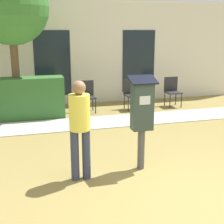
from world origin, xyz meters
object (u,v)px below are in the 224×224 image
object	(u,v)px
person_standing	(80,123)
outdoor_chair_middle	(132,92)
parking_meter	(142,111)
outdoor_chair_left	(87,94)
outdoor_chair_right	(172,89)

from	to	relation	value
person_standing	outdoor_chair_middle	world-z (taller)	person_standing
parking_meter	outdoor_chair_left	size ratio (longest dim) A/B	1.77
parking_meter	outdoor_chair_middle	xyz separation A→B (m)	(1.17, 4.00, -0.49)
parking_meter	person_standing	xyz separation A→B (m)	(-1.05, -0.12, -0.09)
outdoor_chair_right	parking_meter	bearing A→B (deg)	-142.30
parking_meter	outdoor_chair_right	size ratio (longest dim) A/B	1.77
outdoor_chair_left	outdoor_chair_middle	xyz separation A→B (m)	(1.34, -0.03, 0.00)
outdoor_chair_right	outdoor_chair_left	bearing A→B (deg)	160.14
outdoor_chair_left	outdoor_chair_middle	distance (m)	1.34
parking_meter	outdoor_chair_middle	size ratio (longest dim) A/B	1.77
outdoor_chair_left	outdoor_chair_right	distance (m)	2.69
outdoor_chair_left	outdoor_chair_middle	bearing A→B (deg)	-23.50
person_standing	outdoor_chair_left	bearing A→B (deg)	58.73
parking_meter	outdoor_chair_left	distance (m)	4.06
parking_meter	outdoor_chair_left	world-z (taller)	parking_meter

